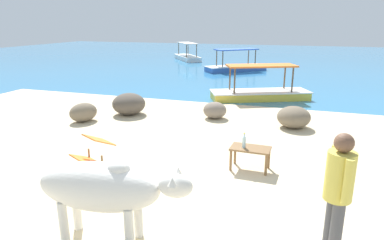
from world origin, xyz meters
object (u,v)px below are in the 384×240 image
bottle (244,142)px  boat_white (187,56)px  deck_chair_near (92,151)px  person_standing (338,189)px  cow (103,188)px  boat_yellow (260,92)px  boat_blue (236,66)px  low_bench_table (250,151)px

bottle → boat_white: boat_white is taller
bottle → deck_chair_near: (-2.80, -0.91, -0.19)m
bottle → person_standing: person_standing is taller
bottle → boat_white: bearing=112.1°
cow → bottle: 3.13m
person_standing → cow: bearing=-5.9°
cow → boat_white: bearing=99.0°
deck_chair_near → boat_yellow: boat_yellow is taller
deck_chair_near → cow: bearing=65.6°
cow → boat_blue: bearing=88.2°
boat_white → cow: bearing=160.6°
cow → boat_white: size_ratio=0.57×
bottle → boat_yellow: bearing=94.7°
cow → boat_blue: size_ratio=0.59×
cow → person_standing: person_standing is taller
person_standing → boat_white: (-9.09, 21.06, -0.70)m
cow → person_standing: bearing=3.2°
deck_chair_near → boat_blue: boat_blue is taller
person_standing → boat_blue: 16.81m
bottle → boat_blue: 14.20m
person_standing → boat_yellow: size_ratio=0.42×
low_bench_table → deck_chair_near: size_ratio=0.84×
deck_chair_near → person_standing: person_standing is taller
boat_blue → cow: bearing=54.7°
cow → boat_yellow: (0.78, 9.44, -0.51)m
boat_yellow → boat_blue: same height
boat_blue → boat_white: (-4.70, 4.85, 0.00)m
bottle → person_standing: 2.77m
low_bench_table → boat_blue: bearing=104.5°
low_bench_table → bottle: size_ratio=2.62×
deck_chair_near → boat_white: size_ratio=0.25×
boat_yellow → cow: bearing=-119.4°
bottle → cow: bearing=-114.9°
boat_blue → boat_yellow: bearing=67.2°
bottle → boat_white: 20.23m
person_standing → boat_yellow: 9.17m
low_bench_table → boat_white: 20.25m
deck_chair_near → boat_white: 20.24m
cow → boat_white: 22.48m
deck_chair_near → boat_blue: (-0.11, 14.81, -0.13)m
cow → deck_chair_near: (-1.48, 1.92, -0.38)m
low_bench_table → boat_blue: size_ratio=0.22×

